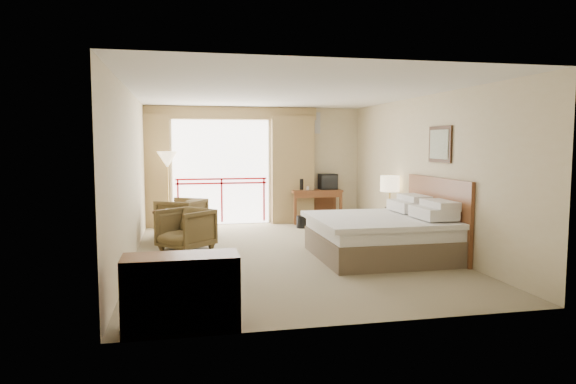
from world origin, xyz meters
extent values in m
plane|color=gray|center=(0.00, 0.00, 0.00)|extent=(7.00, 7.00, 0.00)
plane|color=white|center=(0.00, 0.00, 2.70)|extent=(7.00, 7.00, 0.00)
plane|color=beige|center=(0.00, 3.50, 1.35)|extent=(5.00, 0.00, 5.00)
plane|color=beige|center=(0.00, -3.50, 1.35)|extent=(5.00, 0.00, 5.00)
plane|color=beige|center=(-2.50, 0.00, 1.35)|extent=(0.00, 7.00, 7.00)
plane|color=beige|center=(2.50, 0.00, 1.35)|extent=(0.00, 7.00, 7.00)
plane|color=white|center=(-0.80, 3.48, 1.20)|extent=(2.40, 0.00, 2.40)
cube|color=red|center=(-0.80, 3.46, 0.95)|extent=(2.09, 0.03, 0.04)
cube|color=red|center=(-0.80, 3.46, 1.05)|extent=(2.09, 0.03, 0.04)
cube|color=red|center=(-1.79, 3.46, 0.55)|extent=(0.04, 0.03, 1.00)
cube|color=red|center=(-0.80, 3.46, 0.55)|extent=(0.04, 0.03, 1.00)
cube|color=red|center=(0.19, 3.46, 0.55)|extent=(0.04, 0.03, 1.00)
cube|color=olive|center=(-2.45, 3.35, 1.25)|extent=(1.00, 0.26, 2.50)
cube|color=olive|center=(0.85, 3.35, 1.25)|extent=(1.00, 0.26, 2.50)
cube|color=olive|center=(-0.80, 3.38, 2.55)|extent=(4.40, 0.22, 0.28)
cube|color=silver|center=(1.30, 3.47, 2.35)|extent=(0.50, 0.04, 0.50)
cube|color=brown|center=(1.45, -0.60, 0.20)|extent=(2.05, 2.00, 0.40)
cube|color=white|center=(1.45, -0.60, 0.50)|extent=(2.01, 1.96, 0.22)
cube|color=white|center=(1.40, -0.60, 0.63)|extent=(2.09, 2.06, 0.08)
cube|color=white|center=(2.15, -1.05, 0.78)|extent=(0.50, 0.75, 0.18)
cube|color=white|center=(2.15, -0.15, 0.78)|extent=(0.50, 0.75, 0.18)
cube|color=white|center=(2.28, -1.05, 0.90)|extent=(0.40, 0.70, 0.14)
cube|color=white|center=(2.28, -0.15, 0.90)|extent=(0.40, 0.70, 0.14)
cube|color=brown|center=(2.46, -0.60, 0.65)|extent=(0.06, 2.10, 1.30)
cube|color=black|center=(2.48, -0.60, 1.85)|extent=(0.03, 0.72, 0.60)
cube|color=silver|center=(2.46, -0.60, 1.85)|extent=(0.01, 0.60, 0.48)
cube|color=brown|center=(2.28, 0.93, 0.28)|extent=(0.41, 0.48, 0.55)
cylinder|color=tan|center=(2.28, 0.98, 0.60)|extent=(0.15, 0.15, 0.04)
cylinder|color=tan|center=(2.28, 0.98, 0.80)|extent=(0.03, 0.03, 0.39)
cylinder|color=#FFE5B2|center=(2.28, 0.98, 1.08)|extent=(0.37, 0.37, 0.31)
cube|color=black|center=(2.23, 0.78, 0.60)|extent=(0.20, 0.15, 0.09)
cube|color=brown|center=(1.39, 3.26, 0.76)|extent=(1.19, 0.58, 0.05)
cube|color=brown|center=(0.84, 3.01, 0.37)|extent=(0.06, 0.06, 0.74)
cube|color=brown|center=(1.94, 3.01, 0.37)|extent=(0.06, 0.06, 0.74)
cube|color=brown|center=(0.84, 3.51, 0.37)|extent=(0.06, 0.06, 0.74)
cube|color=brown|center=(1.94, 3.51, 0.37)|extent=(0.06, 0.06, 0.74)
cube|color=brown|center=(1.39, 3.51, 0.45)|extent=(1.09, 0.03, 0.55)
cube|color=brown|center=(1.39, 3.00, 0.68)|extent=(1.09, 0.03, 0.12)
cube|color=black|center=(1.69, 3.26, 0.96)|extent=(0.41, 0.32, 0.37)
cube|color=black|center=(1.69, 3.10, 0.96)|extent=(0.37, 0.02, 0.30)
cylinder|color=black|center=(1.04, 3.26, 0.91)|extent=(0.15, 0.15, 0.27)
cylinder|color=white|center=(1.19, 3.21, 0.82)|extent=(0.07, 0.07, 0.09)
cylinder|color=black|center=(0.87, 2.53, 0.14)|extent=(0.27, 0.27, 0.27)
imported|color=#48391E|center=(-1.73, 2.20, 0.00)|extent=(1.12, 1.12, 0.75)
imported|color=#48391E|center=(-1.66, 0.66, 0.00)|extent=(1.12, 1.12, 0.73)
cylinder|color=black|center=(-1.99, 1.44, 0.58)|extent=(0.55, 0.55, 0.04)
cylinder|color=black|center=(-1.99, 1.44, 0.30)|extent=(0.07, 0.07, 0.55)
cylinder|color=black|center=(-1.99, 1.44, 0.02)|extent=(0.39, 0.39, 0.03)
imported|color=white|center=(-1.99, 1.44, 0.60)|extent=(0.24, 0.28, 0.02)
cylinder|color=tan|center=(-2.00, 2.89, 0.01)|extent=(0.27, 0.27, 0.03)
cylinder|color=tan|center=(-2.00, 2.89, 0.74)|extent=(0.03, 0.03, 1.47)
cone|color=#FFE5B2|center=(-2.00, 2.89, 1.52)|extent=(0.43, 0.43, 0.34)
cube|color=brown|center=(-1.75, -3.28, 0.38)|extent=(1.14, 0.48, 0.76)
cube|color=black|center=(-1.75, -3.52, 0.38)|extent=(1.05, 0.02, 0.67)
camera|label=1|loc=(-1.75, -8.39, 1.86)|focal=32.00mm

